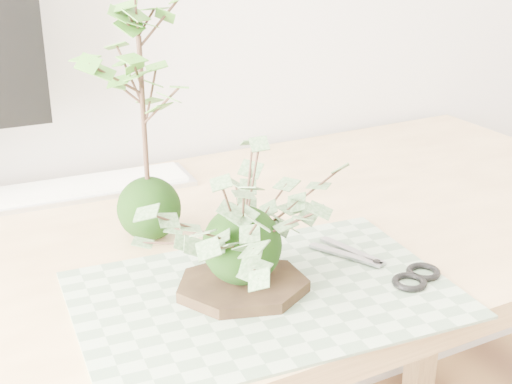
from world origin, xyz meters
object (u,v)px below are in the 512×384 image
maple_kokedama (140,53)px  keyboard (86,187)px  ivy_kokedama (242,211)px  desk (201,291)px

maple_kokedama → keyboard: (-0.03, 0.23, -0.27)m
ivy_kokedama → keyboard: bearing=100.3°
desk → keyboard: (-0.10, 0.27, 0.09)m
desk → ivy_kokedama: size_ratio=4.96×
desk → ivy_kokedama: bearing=-95.1°
desk → ivy_kokedama: 0.27m
desk → keyboard: size_ratio=4.20×
ivy_kokedama → keyboard: (-0.08, 0.44, -0.11)m
desk → ivy_kokedama: ivy_kokedama is taller
keyboard → maple_kokedama: bearing=-77.3°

